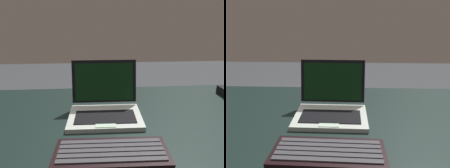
{
  "view_description": "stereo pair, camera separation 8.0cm",
  "coord_description": "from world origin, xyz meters",
  "views": [
    {
      "loc": [
        0.01,
        -0.74,
        1.11
      ],
      "look_at": [
        0.06,
        0.01,
        0.85
      ],
      "focal_mm": 32.94,
      "sensor_mm": 36.0,
      "label": 1
    },
    {
      "loc": [
        0.09,
        -0.74,
        1.11
      ],
      "look_at": [
        0.06,
        0.01,
        0.85
      ],
      "focal_mm": 32.94,
      "sensor_mm": 36.0,
      "label": 2
    }
  ],
  "objects": [
    {
      "name": "desk",
      "position": [
        0.0,
        0.0,
        0.61
      ],
      "size": [
        1.61,
        0.73,
        0.7
      ],
      "color": "black",
      "rests_on": "ground"
    },
    {
      "name": "laptop_front",
      "position": [
        0.03,
        0.03,
        0.75
      ],
      "size": [
        0.29,
        0.25,
        0.21
      ],
      "color": "#B7C0B9",
      "rests_on": "desk"
    },
    {
      "name": "external_keyboard",
      "position": [
        0.04,
        -0.24,
        0.72
      ],
      "size": [
        0.34,
        0.14,
        0.03
      ],
      "color": "black",
      "rests_on": "desk"
    }
  ]
}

